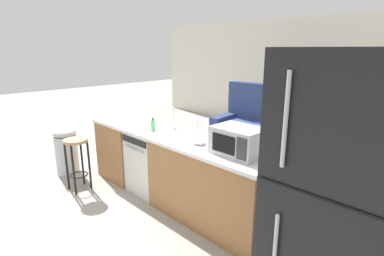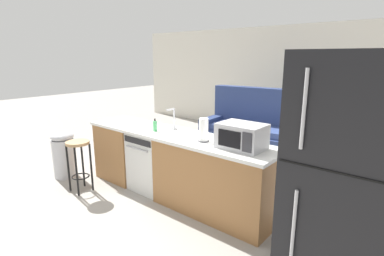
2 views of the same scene
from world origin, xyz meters
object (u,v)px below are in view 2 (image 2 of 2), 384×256
(dishwasher, at_px, (154,161))
(kettle, at_px, (356,144))
(stove_range, at_px, (365,199))
(paper_towel_roll, at_px, (204,130))
(bar_stool, at_px, (79,155))
(trash_bin, at_px, (64,154))
(microwave, at_px, (242,136))
(refrigerator, at_px, (342,188))
(soap_bottle, at_px, (155,126))
(couch, at_px, (254,132))

(dishwasher, xyz_separation_m, kettle, (2.43, 0.68, 0.56))
(dishwasher, xyz_separation_m, stove_range, (2.60, 0.55, 0.03))
(paper_towel_roll, height_order, bar_stool, paper_towel_roll)
(paper_towel_roll, xyz_separation_m, trash_bin, (-2.36, -0.58, -0.66))
(stove_range, height_order, microwave, microwave)
(refrigerator, relative_size, soap_bottle, 11.02)
(dishwasher, height_order, refrigerator, refrigerator)
(dishwasher, xyz_separation_m, paper_towel_roll, (0.94, -0.05, 0.62))
(couch, bearing_deg, trash_bin, -117.29)
(dishwasher, bearing_deg, microwave, -0.05)
(microwave, height_order, paper_towel_roll, paper_towel_roll)
(dishwasher, xyz_separation_m, microwave, (1.43, -0.00, 0.62))
(dishwasher, relative_size, microwave, 1.68)
(microwave, xyz_separation_m, trash_bin, (-2.85, -0.62, -0.66))
(soap_bottle, height_order, kettle, kettle)
(stove_range, relative_size, couch, 0.43)
(bar_stool, xyz_separation_m, couch, (0.97, 3.31, -0.14))
(trash_bin, bearing_deg, soap_bottle, 19.47)
(refrigerator, height_order, soap_bottle, refrigerator)
(dishwasher, xyz_separation_m, bar_stool, (-0.74, -0.74, 0.11))
(refrigerator, relative_size, kettle, 9.46)
(microwave, distance_m, bar_stool, 2.35)
(microwave, bearing_deg, bar_stool, -161.13)
(microwave, bearing_deg, refrigerator, -25.13)
(paper_towel_roll, height_order, kettle, paper_towel_roll)
(bar_stool, height_order, couch, couch)
(soap_bottle, relative_size, kettle, 0.86)
(stove_range, height_order, paper_towel_roll, paper_towel_roll)
(soap_bottle, bearing_deg, refrigerator, -10.79)
(paper_towel_roll, bearing_deg, kettle, 25.93)
(paper_towel_roll, distance_m, kettle, 1.66)
(couch, bearing_deg, stove_range, -40.45)
(kettle, bearing_deg, trash_bin, -161.29)
(refrigerator, distance_m, kettle, 1.24)
(microwave, height_order, bar_stool, microwave)
(soap_bottle, bearing_deg, kettle, 18.20)
(stove_range, relative_size, bar_stool, 1.22)
(microwave, height_order, kettle, microwave)
(stove_range, xyz_separation_m, paper_towel_roll, (-1.66, -0.60, 0.59))
(dishwasher, height_order, trash_bin, dishwasher)
(stove_range, relative_size, microwave, 1.80)
(refrigerator, relative_size, paper_towel_roll, 6.88)
(stove_range, height_order, trash_bin, stove_range)
(soap_bottle, bearing_deg, stove_range, 14.25)
(dishwasher, relative_size, trash_bin, 1.14)
(kettle, xyz_separation_m, trash_bin, (-3.85, -1.30, -0.61))
(refrigerator, height_order, trash_bin, refrigerator)
(paper_towel_roll, bearing_deg, stove_range, 19.76)
(bar_stool, bearing_deg, soap_bottle, 37.38)
(paper_towel_roll, xyz_separation_m, soap_bottle, (-0.81, -0.03, -0.07))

